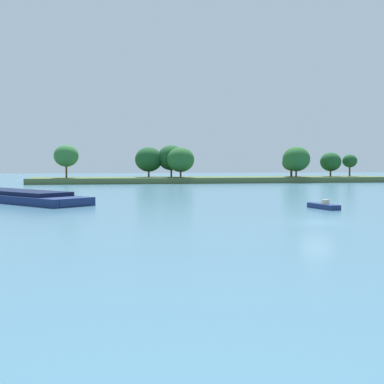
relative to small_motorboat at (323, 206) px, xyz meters
The scene contains 3 objects.
ground_plane 13.47m from the small_motorboat, 116.07° to the right, with size 400.00×400.00×0.00m, color teal.
treeline_island 74.44m from the small_motorboat, 87.46° to the left, with size 90.02×14.23×9.33m.
small_motorboat is the anchor object (origin of this frame).
Camera 1 is at (-17.67, -41.24, 5.09)m, focal length 48.59 mm.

